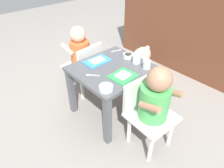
# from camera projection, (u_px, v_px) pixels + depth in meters

# --- Properties ---
(ground_plane) EXTENTS (7.00, 7.00, 0.00)m
(ground_plane) POSITION_uv_depth(u_px,v_px,m) (112.00, 110.00, 1.72)
(ground_plane) COLOR gray
(kitchen_cabinet_back) EXTENTS (1.64, 0.30, 0.93)m
(kitchen_cabinet_back) POSITION_uv_depth(u_px,v_px,m) (192.00, 27.00, 2.05)
(kitchen_cabinet_back) COLOR brown
(kitchen_cabinet_back) RESTS_ON ground
(dining_table) EXTENTS (0.50, 0.54, 0.43)m
(dining_table) POSITION_uv_depth(u_px,v_px,m) (112.00, 77.00, 1.52)
(dining_table) COLOR #515459
(dining_table) RESTS_ON ground
(seated_child_left) EXTENTS (0.31, 0.31, 0.62)m
(seated_child_left) POSITION_uv_depth(u_px,v_px,m) (81.00, 53.00, 1.75)
(seated_child_left) COLOR silver
(seated_child_left) RESTS_ON ground
(seated_child_right) EXTENTS (0.29, 0.29, 0.63)m
(seated_child_right) POSITION_uv_depth(u_px,v_px,m) (153.00, 100.00, 1.23)
(seated_child_right) COLOR silver
(seated_child_right) RESTS_ON ground
(dog) EXTENTS (0.25, 0.44, 0.32)m
(dog) POSITION_uv_depth(u_px,v_px,m) (139.00, 58.00, 2.04)
(dog) COLOR beige
(dog) RESTS_ON ground
(food_tray_left) EXTENTS (0.13, 0.20, 0.02)m
(food_tray_left) POSITION_uv_depth(u_px,v_px,m) (97.00, 61.00, 1.54)
(food_tray_left) COLOR #388CD8
(food_tray_left) RESTS_ON dining_table
(food_tray_right) EXTENTS (0.16, 0.18, 0.02)m
(food_tray_right) POSITION_uv_depth(u_px,v_px,m) (123.00, 76.00, 1.37)
(food_tray_right) COLOR green
(food_tray_right) RESTS_ON dining_table
(water_cup_left) EXTENTS (0.06, 0.06, 0.07)m
(water_cup_left) POSITION_uv_depth(u_px,v_px,m) (137.00, 59.00, 1.51)
(water_cup_left) COLOR white
(water_cup_left) RESTS_ON dining_table
(water_cup_right) EXTENTS (0.06, 0.06, 0.06)m
(water_cup_right) POSITION_uv_depth(u_px,v_px,m) (147.00, 65.00, 1.45)
(water_cup_right) COLOR white
(water_cup_right) RESTS_ON dining_table
(veggie_bowl_far) EXTENTS (0.09, 0.09, 0.03)m
(veggie_bowl_far) POSITION_uv_depth(u_px,v_px,m) (106.00, 88.00, 1.24)
(veggie_bowl_far) COLOR white
(veggie_bowl_far) RESTS_ON dining_table
(cereal_bowl_left_side) EXTENTS (0.08, 0.08, 0.03)m
(cereal_bowl_left_side) POSITION_uv_depth(u_px,v_px,m) (128.00, 56.00, 1.59)
(cereal_bowl_left_side) COLOR silver
(cereal_bowl_left_side) RESTS_ON dining_table
(spoon_by_left_tray) EXTENTS (0.04, 0.10, 0.01)m
(spoon_by_left_tray) POSITION_uv_depth(u_px,v_px,m) (117.00, 50.00, 1.69)
(spoon_by_left_tray) COLOR silver
(spoon_by_left_tray) RESTS_ON dining_table
(spoon_by_right_tray) EXTENTS (0.09, 0.07, 0.01)m
(spoon_by_right_tray) POSITION_uv_depth(u_px,v_px,m) (91.00, 75.00, 1.38)
(spoon_by_right_tray) COLOR silver
(spoon_by_right_tray) RESTS_ON dining_table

